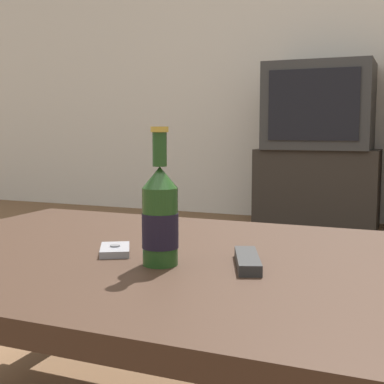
% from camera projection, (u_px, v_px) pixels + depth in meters
% --- Properties ---
extents(back_wall, '(8.00, 0.05, 2.60)m').
position_uv_depth(back_wall, '(343.00, 39.00, 3.77)').
color(back_wall, beige).
rests_on(back_wall, ground_plane).
extents(coffee_table, '(1.12, 0.84, 0.41)m').
position_uv_depth(coffee_table, '(148.00, 277.00, 1.10)').
color(coffee_table, '#332116').
rests_on(coffee_table, ground_plane).
extents(tv_stand, '(0.81, 0.42, 0.53)m').
position_uv_depth(tv_stand, '(317.00, 188.00, 3.67)').
color(tv_stand, '#28231E').
rests_on(tv_stand, ground_plane).
extents(television, '(0.70, 0.48, 0.58)m').
position_uv_depth(television, '(319.00, 106.00, 3.60)').
color(television, '#2D2D2D').
rests_on(television, tv_stand).
extents(beer_bottle, '(0.07, 0.07, 0.25)m').
position_uv_depth(beer_bottle, '(160.00, 217.00, 0.97)').
color(beer_bottle, '#1E4219').
rests_on(beer_bottle, coffee_table).
extents(cell_phone, '(0.10, 0.11, 0.02)m').
position_uv_depth(cell_phone, '(115.00, 250.00, 1.07)').
color(cell_phone, gray).
rests_on(cell_phone, coffee_table).
extents(remote_control, '(0.09, 0.16, 0.02)m').
position_uv_depth(remote_control, '(247.00, 261.00, 0.97)').
color(remote_control, '#282828').
rests_on(remote_control, coffee_table).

